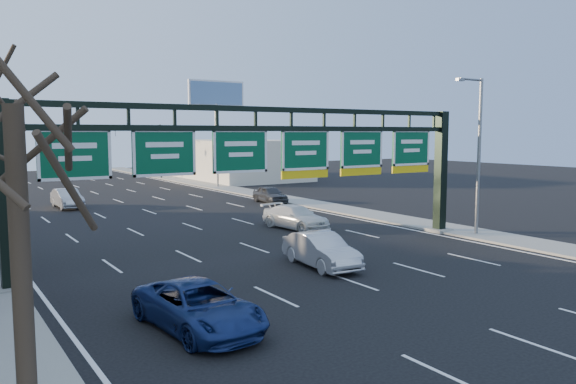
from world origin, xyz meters
TOP-DOWN VIEW (x-y plane):
  - ground at (0.00, 0.00)m, footprint 160.00×160.00m
  - sidewalk_right at (12.80, 20.00)m, footprint 3.00×120.00m
  - lane_markings at (0.00, 20.00)m, footprint 21.60×120.00m
  - sign_gantry at (0.16, 8.00)m, footprint 24.60×1.20m
  - building_right_distant at (20.00, 50.00)m, footprint 12.00×20.00m
  - tree_near at (-12.80, -4.00)m, footprint 3.60×3.60m
  - streetlight_near at (12.47, 6.00)m, footprint 2.15×0.22m
  - streetlight_far at (12.47, 40.00)m, footprint 2.15×0.22m
  - billboard_right at (15.00, 44.98)m, footprint 7.00×0.50m
  - traffic_signal_mast at (5.69, 55.00)m, footprint 10.16×0.54m
  - car_blue_suv at (-7.43, 0.35)m, footprint 2.85×5.37m
  - car_silver_sedan at (0.45, 4.76)m, footprint 2.01×4.70m
  - car_white_wagon at (5.10, 13.69)m, footprint 2.73×5.18m
  - car_grey_far at (10.50, 25.62)m, footprint 2.03×4.33m
  - car_silver_distant at (-4.72, 31.59)m, footprint 1.75×4.66m

SIDE VIEW (x-z plane):
  - ground at x=0.00m, z-range 0.00..0.00m
  - lane_markings at x=0.00m, z-range 0.00..0.01m
  - sidewalk_right at x=12.80m, z-range 0.00..0.12m
  - car_grey_far at x=10.50m, z-range 0.00..1.43m
  - car_white_wagon at x=5.10m, z-range 0.00..1.43m
  - car_blue_suv at x=-7.43m, z-range 0.00..1.44m
  - car_silver_sedan at x=0.45m, z-range 0.00..1.51m
  - car_silver_distant at x=-4.72m, z-range 0.00..1.52m
  - building_right_distant at x=20.00m, z-range 0.00..5.00m
  - sign_gantry at x=0.16m, z-range 1.03..8.23m
  - streetlight_near at x=12.47m, z-range 0.58..9.58m
  - streetlight_far at x=12.47m, z-range 0.58..9.58m
  - traffic_signal_mast at x=5.69m, z-range 2.00..9.00m
  - tree_near at x=-12.80m, z-range 3.05..11.91m
  - billboard_right at x=15.00m, z-range 3.06..15.06m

